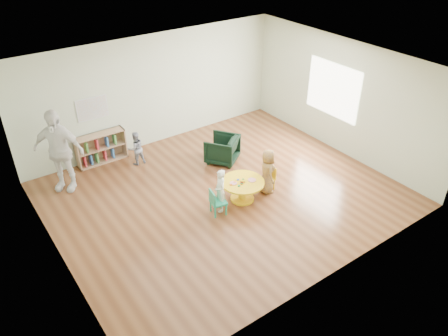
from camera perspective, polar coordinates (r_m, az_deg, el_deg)
name	(u,v)px	position (r m, az deg, el deg)	size (l,w,h in m)	color
room	(224,114)	(8.56, 0.01, 7.01)	(7.10, 7.00, 2.80)	brown
activity_table	(243,187)	(9.18, 2.43, -2.49)	(0.91, 0.91, 0.50)	yellow
kid_chair_left	(216,202)	(8.78, -1.00, -4.40)	(0.35, 0.35, 0.56)	#1B996E
kid_chair_right	(268,178)	(9.57, 5.79, -1.28)	(0.34, 0.34, 0.53)	yellow
bookshelf	(100,148)	(10.91, -15.87, 2.54)	(1.20, 0.30, 0.75)	#A07959
alphabet_poster	(92,108)	(10.59, -16.83, 7.46)	(0.74, 0.01, 0.54)	silver
armchair	(222,149)	(10.52, -0.24, 2.48)	(0.70, 0.72, 0.66)	black
child_left	(220,191)	(8.79, -0.50, -2.99)	(0.34, 0.23, 0.94)	white
child_right	(267,171)	(9.37, 5.68, -0.43)	(0.50, 0.32, 1.02)	gold
toddler	(136,148)	(10.58, -11.43, 2.53)	(0.41, 0.32, 0.84)	#1B2744
adult_caretaker	(59,151)	(9.87, -20.80, 2.14)	(1.10, 0.46, 1.88)	white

